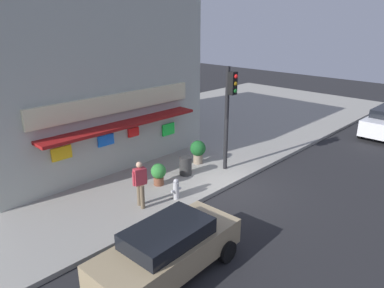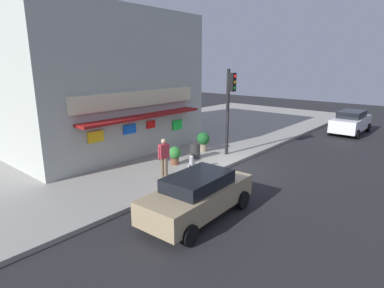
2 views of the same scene
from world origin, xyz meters
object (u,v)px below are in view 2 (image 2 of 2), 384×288
Objects in this scene: potted_plant_by_doorway at (175,154)px; parked_car_white at (351,122)px; traffic_light at (230,101)px; parked_car_tan at (198,195)px; fire_hydrant at (192,164)px; pedestrian at (164,156)px; potted_plant_by_window at (203,140)px; trash_can at (195,151)px.

potted_plant_by_doorway is 14.73m from parked_car_white.
parked_car_white is at bearing -17.43° from traffic_light.
parked_car_tan is (-17.30, 0.26, -0.07)m from parked_car_white.
potted_plant_by_doorway is at bearing 76.29° from fire_hydrant.
traffic_light is 5.64× the size of fire_hydrant.
potted_plant_by_window is (4.44, 1.35, -0.32)m from pedestrian.
traffic_light is at bearing -74.95° from potted_plant_by_window.
traffic_light is 2.62× the size of pedestrian.
potted_plant_by_window is at bearing 16.93° from pedestrian.
traffic_light reaches higher than trash_can.
fire_hydrant is 0.18× the size of parked_car_tan.
traffic_light is at bearing 26.06° from parked_car_tan.
pedestrian is (-1.30, 0.47, 0.57)m from fire_hydrant.
pedestrian reaches higher than fire_hydrant.
parked_car_white reaches higher than potted_plant_by_doorway.
parked_car_white reaches higher than potted_plant_by_window.
pedestrian reaches higher than parked_car_tan.
potted_plant_by_doorway reaches higher than trash_can.
traffic_light is at bearing 6.15° from fire_hydrant.
trash_can is 0.46× the size of pedestrian.
potted_plant_by_window is 0.24× the size of parked_car_white.
potted_plant_by_window is (3.14, 1.82, 0.25)m from fire_hydrant.
trash_can is 0.89× the size of potted_plant_by_doorway.
fire_hydrant reaches higher than trash_can.
trash_can is 3.28m from pedestrian.
potted_plant_by_doorway is (-1.48, 0.08, 0.11)m from trash_can.
potted_plant_by_window is 12.25m from parked_car_white.
pedestrian is (-3.12, -0.84, 0.56)m from trash_can.
potted_plant_by_window is at bearing 21.08° from trash_can.
traffic_light is at bearing -17.59° from potted_plant_by_doorway.
parked_car_white is at bearing -19.05° from trash_can.
fire_hydrant is at bearing -103.71° from potted_plant_by_doorway.
potted_plant_by_doorway reaches higher than fire_hydrant.
parked_car_tan is at bearing -139.21° from trash_can.
potted_plant_by_window is (2.80, 0.43, 0.13)m from potted_plant_by_doorway.
pedestrian reaches higher than potted_plant_by_doorway.
fire_hydrant is 1.44m from potted_plant_by_doorway.
traffic_light reaches higher than potted_plant_by_doorway.
parked_car_tan is at bearing -136.46° from fire_hydrant.
potted_plant_by_window reaches higher than fire_hydrant.
parked_car_white is at bearing -17.47° from potted_plant_by_doorway.
parked_car_tan reaches higher than fire_hydrant.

